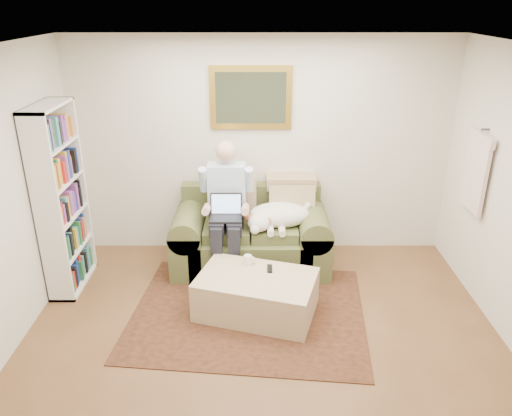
{
  "coord_description": "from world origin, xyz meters",
  "views": [
    {
      "loc": [
        -0.06,
        -3.23,
        2.95
      ],
      "look_at": [
        -0.06,
        1.5,
        0.95
      ],
      "focal_mm": 35.0,
      "sensor_mm": 36.0,
      "label": 1
    }
  ],
  "objects_px": {
    "laptop": "(226,211)",
    "coffee_mug": "(248,260)",
    "ottoman": "(256,295)",
    "bookshelf": "(61,200)",
    "sleeping_dog": "(279,215)",
    "sofa": "(251,241)",
    "seated_man": "(226,212)"
  },
  "relations": [
    {
      "from": "laptop",
      "to": "coffee_mug",
      "type": "relative_size",
      "value": 3.49
    },
    {
      "from": "coffee_mug",
      "to": "ottoman",
      "type": "bearing_deg",
      "value": -70.6
    },
    {
      "from": "coffee_mug",
      "to": "bookshelf",
      "type": "distance_m",
      "value": 2.05
    },
    {
      "from": "ottoman",
      "to": "bookshelf",
      "type": "distance_m",
      "value": 2.27
    },
    {
      "from": "sleeping_dog",
      "to": "ottoman",
      "type": "bearing_deg",
      "value": -106.13
    },
    {
      "from": "sofa",
      "to": "coffee_mug",
      "type": "bearing_deg",
      "value": -91.94
    },
    {
      "from": "laptop",
      "to": "seated_man",
      "type": "bearing_deg",
      "value": 90.0
    },
    {
      "from": "sofa",
      "to": "seated_man",
      "type": "xyz_separation_m",
      "value": [
        -0.27,
        -0.17,
        0.45
      ]
    },
    {
      "from": "bookshelf",
      "to": "sleeping_dog",
      "type": "bearing_deg",
      "value": 7.92
    },
    {
      "from": "sleeping_dog",
      "to": "bookshelf",
      "type": "xyz_separation_m",
      "value": [
        -2.3,
        -0.32,
        0.31
      ]
    },
    {
      "from": "sleeping_dog",
      "to": "sofa",
      "type": "bearing_deg",
      "value": 164.26
    },
    {
      "from": "sofa",
      "to": "sleeping_dog",
      "type": "relative_size",
      "value": 2.43
    },
    {
      "from": "seated_man",
      "to": "laptop",
      "type": "xyz_separation_m",
      "value": [
        0.0,
        -0.07,
        0.04
      ]
    },
    {
      "from": "sofa",
      "to": "sleeping_dog",
      "type": "bearing_deg",
      "value": -15.74
    },
    {
      "from": "sofa",
      "to": "ottoman",
      "type": "distance_m",
      "value": 0.99
    },
    {
      "from": "seated_man",
      "to": "laptop",
      "type": "height_order",
      "value": "seated_man"
    },
    {
      "from": "sleeping_dog",
      "to": "coffee_mug",
      "type": "xyz_separation_m",
      "value": [
        -0.35,
        -0.64,
        -0.22
      ]
    },
    {
      "from": "laptop",
      "to": "bookshelf",
      "type": "relative_size",
      "value": 0.17
    },
    {
      "from": "sleeping_dog",
      "to": "ottoman",
      "type": "relative_size",
      "value": 0.65
    },
    {
      "from": "ottoman",
      "to": "coffee_mug",
      "type": "relative_size",
      "value": 11.39
    },
    {
      "from": "coffee_mug",
      "to": "bookshelf",
      "type": "bearing_deg",
      "value": 170.61
    },
    {
      "from": "sofa",
      "to": "laptop",
      "type": "bearing_deg",
      "value": -138.98
    },
    {
      "from": "seated_man",
      "to": "bookshelf",
      "type": "distance_m",
      "value": 1.75
    },
    {
      "from": "sleeping_dog",
      "to": "coffee_mug",
      "type": "bearing_deg",
      "value": -118.35
    },
    {
      "from": "sofa",
      "to": "sleeping_dog",
      "type": "xyz_separation_m",
      "value": [
        0.32,
        -0.09,
        0.38
      ]
    },
    {
      "from": "seated_man",
      "to": "bookshelf",
      "type": "relative_size",
      "value": 0.76
    },
    {
      "from": "seated_man",
      "to": "ottoman",
      "type": "bearing_deg",
      "value": -67.91
    },
    {
      "from": "ottoman",
      "to": "coffee_mug",
      "type": "bearing_deg",
      "value": 109.4
    },
    {
      "from": "sleeping_dog",
      "to": "coffee_mug",
      "type": "distance_m",
      "value": 0.77
    },
    {
      "from": "sofa",
      "to": "seated_man",
      "type": "height_order",
      "value": "seated_man"
    },
    {
      "from": "sofa",
      "to": "bookshelf",
      "type": "xyz_separation_m",
      "value": [
        -1.98,
        -0.41,
        0.69
      ]
    },
    {
      "from": "ottoman",
      "to": "coffee_mug",
      "type": "distance_m",
      "value": 0.37
    }
  ]
}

